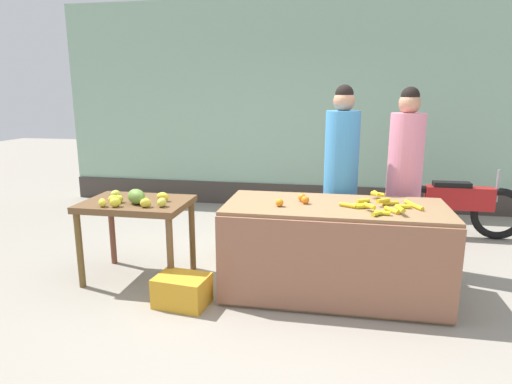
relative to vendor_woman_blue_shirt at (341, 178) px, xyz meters
The scene contains 12 objects.
ground_plane 1.29m from the vendor_woman_blue_shirt, 130.62° to the right, with size 24.00×24.00×0.00m, color gray.
market_wall_back 2.60m from the vendor_woman_blue_shirt, 103.24° to the left, with size 7.71×0.23×3.17m.
fruit_stall_counter 0.87m from the vendor_woman_blue_shirt, 93.73° to the right, with size 1.92×0.88×0.83m.
side_table_wooden 2.04m from the vendor_woman_blue_shirt, 160.51° to the right, with size 0.98×0.70×0.78m.
banana_bunch_pile 0.80m from the vendor_woman_blue_shirt, 64.16° to the right, with size 0.69×0.71×0.07m.
orange_pile 0.81m from the vendor_woman_blue_shirt, 118.60° to the right, with size 0.28×0.29×0.07m.
mango_papaya_pile 2.03m from the vendor_woman_blue_shirt, 157.05° to the right, with size 0.70×0.48×0.14m.
vendor_woman_blue_shirt is the anchor object (origin of this frame).
vendor_woman_pink_shirt 0.63m from the vendor_woman_blue_shirt, ahead, with size 0.34×0.34×1.84m.
parked_motorcycle 1.98m from the vendor_woman_blue_shirt, 39.74° to the left, with size 1.60×0.18×0.88m.
produce_crate 1.92m from the vendor_woman_blue_shirt, 138.69° to the right, with size 0.44×0.32×0.26m, color gold.
produce_sack 1.35m from the vendor_woman_blue_shirt, behind, with size 0.36×0.30×0.51m, color tan.
Camera 1 is at (0.52, -3.76, 1.78)m, focal length 30.69 mm.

